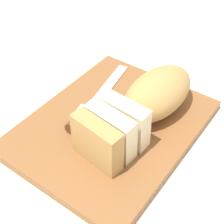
{
  "coord_description": "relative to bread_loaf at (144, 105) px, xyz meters",
  "views": [
    {
      "loc": [
        0.4,
        0.27,
        0.49
      ],
      "look_at": [
        0.0,
        0.0,
        0.05
      ],
      "focal_mm": 54.68,
      "sensor_mm": 36.0,
      "label": 1
    }
  ],
  "objects": [
    {
      "name": "ground_plane",
      "position": [
        0.04,
        -0.05,
        -0.06
      ],
      "size": [
        3.0,
        3.0,
        0.0
      ],
      "primitive_type": "plane",
      "color": "silver"
    },
    {
      "name": "cutting_board",
      "position": [
        0.04,
        -0.05,
        -0.05
      ],
      "size": [
        0.39,
        0.31,
        0.02
      ],
      "primitive_type": "cube",
      "rotation": [
        0.0,
        0.0,
        -0.04
      ],
      "color": "brown",
      "rests_on": "ground_plane"
    },
    {
      "name": "bread_loaf",
      "position": [
        0.0,
        0.0,
        0.0
      ],
      "size": [
        0.29,
        0.13,
        0.09
      ],
      "rotation": [
        0.0,
        0.0,
        -0.13
      ],
      "color": "tan",
      "rests_on": "cutting_board"
    },
    {
      "name": "bread_knife",
      "position": [
        0.05,
        -0.1,
        -0.03
      ],
      "size": [
        0.24,
        0.06,
        0.03
      ],
      "rotation": [
        0.0,
        0.0,
        3.28
      ],
      "color": "silver",
      "rests_on": "cutting_board"
    },
    {
      "name": "crumb_near_knife",
      "position": [
        0.05,
        -0.03,
        -0.04
      ],
      "size": [
        0.0,
        0.0,
        0.0
      ],
      "primitive_type": "sphere",
      "color": "tan",
      "rests_on": "cutting_board"
    },
    {
      "name": "crumb_near_loaf",
      "position": [
        0.11,
        -0.08,
        -0.04
      ],
      "size": [
        0.0,
        0.0,
        0.0
      ],
      "primitive_type": "sphere",
      "color": "tan",
      "rests_on": "cutting_board"
    },
    {
      "name": "crumb_stray_left",
      "position": [
        0.01,
        0.0,
        -0.04
      ],
      "size": [
        0.0,
        0.0,
        0.0
      ],
      "primitive_type": "sphere",
      "color": "tan",
      "rests_on": "cutting_board"
    }
  ]
}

